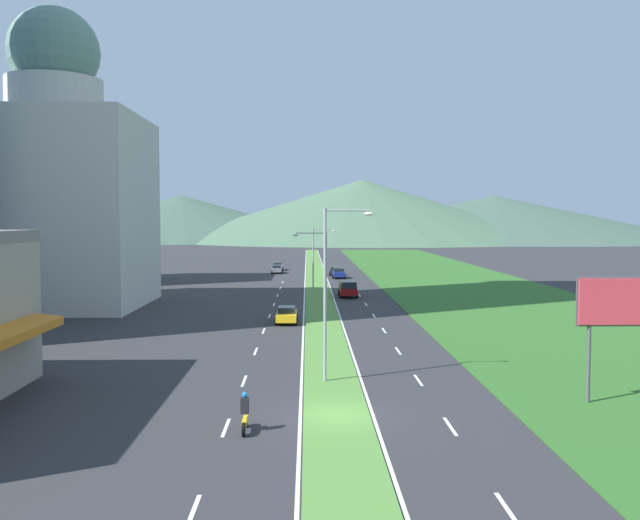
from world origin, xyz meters
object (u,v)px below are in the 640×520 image
at_px(car_3, 335,271).
at_px(car_1, 287,315).
at_px(street_lamp_far, 316,254).
at_px(car_4, 278,266).
at_px(street_lamp_mid, 322,267).
at_px(pickup_truck_0, 348,289).
at_px(billboard_roadside, 617,309).
at_px(street_lamp_near, 330,283).
at_px(car_2, 339,273).
at_px(motorcycle_rider, 245,415).
at_px(car_0, 277,269).

bearing_deg(car_3, car_1, -6.95).
bearing_deg(street_lamp_far, car_1, -95.82).
height_order(street_lamp_far, car_4, street_lamp_far).
xyz_separation_m(street_lamp_mid, pickup_truck_0, (3.53, 17.45, -3.86)).
bearing_deg(pickup_truck_0, street_lamp_far, -157.45).
relative_size(street_lamp_far, billboard_roadside, 1.25).
height_order(street_lamp_near, billboard_roadside, street_lamp_near).
bearing_deg(car_4, billboard_roadside, -167.20).
height_order(street_lamp_far, billboard_roadside, street_lamp_far).
height_order(billboard_roadside, car_1, billboard_roadside).
height_order(car_2, car_4, car_2).
height_order(street_lamp_mid, street_lamp_far, street_lamp_mid).
distance_m(street_lamp_far, motorcycle_rider, 62.65).
bearing_deg(car_0, street_lamp_near, -175.35).
xyz_separation_m(car_0, car_4, (-0.16, 7.13, 0.02)).
bearing_deg(car_3, street_lamp_mid, -3.71).
relative_size(street_lamp_near, street_lamp_mid, 1.22).
xyz_separation_m(car_2, car_3, (-0.39, 5.56, -0.06)).
height_order(billboard_roadside, pickup_truck_0, billboard_roadside).
xyz_separation_m(car_4, motorcycle_rider, (2.70, -97.95, -0.01)).
bearing_deg(street_lamp_near, car_2, 87.00).
distance_m(pickup_truck_0, motorcycle_rider, 53.91).
relative_size(car_0, car_1, 0.98).
distance_m(billboard_roadside, car_0, 89.02).
xyz_separation_m(street_lamp_near, car_3, (3.34, 76.49, -5.00)).
bearing_deg(motorcycle_rider, street_lamp_near, -23.30).
distance_m(car_0, motorcycle_rider, 90.86).
xyz_separation_m(street_lamp_near, car_1, (-3.19, 22.97, -4.98)).
distance_m(car_2, pickup_truck_0, 27.05).
distance_m(street_lamp_far, billboard_roadside, 59.77).
height_order(street_lamp_mid, car_2, street_lamp_mid).
height_order(street_lamp_near, car_1, street_lamp_near).
bearing_deg(street_lamp_mid, car_3, 86.29).
height_order(car_0, car_3, car_3).
xyz_separation_m(street_lamp_far, motorcycle_rider, (-3.94, -62.39, -4.05)).
relative_size(billboard_roadside, car_4, 1.58).
bearing_deg(car_1, car_4, 3.14).
bearing_deg(car_3, pickup_truck_0, 0.49).
distance_m(street_lamp_near, car_3, 76.73).
bearing_deg(car_0, street_lamp_far, -167.15).
bearing_deg(billboard_roadside, street_lamp_mid, 114.56).
bearing_deg(billboard_roadside, street_lamp_far, 104.15).
relative_size(street_lamp_near, car_2, 2.30).
xyz_separation_m(car_0, car_2, (10.34, -10.41, 0.08)).
bearing_deg(car_2, pickup_truck_0, -0.23).
bearing_deg(car_3, street_lamp_near, -2.50).
relative_size(street_lamp_far, car_1, 1.75).
xyz_separation_m(car_0, car_3, (9.96, -4.85, 0.02)).
relative_size(street_lamp_mid, billboard_roadside, 1.26).
height_order(car_4, motorcycle_rider, motorcycle_rider).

